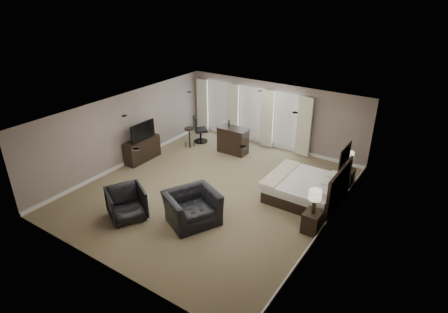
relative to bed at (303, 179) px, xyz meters
The scene contains 16 objects.
room 2.91m from the bed, 155.42° to the right, with size 7.60×8.60×2.64m.
window_bay 4.66m from the bed, 140.72° to the left, with size 5.25×0.20×2.30m.
bed is the anchor object (origin of this frame).
nightstand_near 1.74m from the bed, 58.46° to the right, with size 0.44×0.54×0.59m, color black.
nightstand_far 1.74m from the bed, 58.46° to the left, with size 0.46×0.56×0.61m, color black.
lamp_near 1.72m from the bed, 58.46° to the right, with size 0.33×0.33×0.68m, color beige.
lamp_far 1.72m from the bed, 58.46° to the left, with size 0.30×0.30×0.63m, color beige.
wall_art 1.56m from the bed, ahead, with size 0.04×0.96×0.56m, color slate.
dresser 6.08m from the bed, behind, with size 0.47×1.47×0.85m, color black.
tv 6.09m from the bed, behind, with size 1.14×0.66×0.15m, color black.
armchair_near 3.52m from the bed, 125.68° to the right, with size 1.38×0.90×1.20m, color black.
armchair_far 5.27m from the bed, 134.68° to the right, with size 0.98×0.92×1.01m, color black.
bar_counter 3.95m from the bed, 155.17° to the left, with size 1.18×0.61×1.03m, color black.
bar_stool_left 5.45m from the bed, 167.80° to the left, with size 0.38×0.38×0.81m, color black.
bar_stool_right 4.23m from the bed, 146.02° to the left, with size 0.34×0.34×0.71m, color black.
desk_chair 5.57m from the bed, 161.02° to the left, with size 0.56×0.56×1.11m, color black.
Camera 1 is at (6.08, -8.46, 6.17)m, focal length 30.00 mm.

